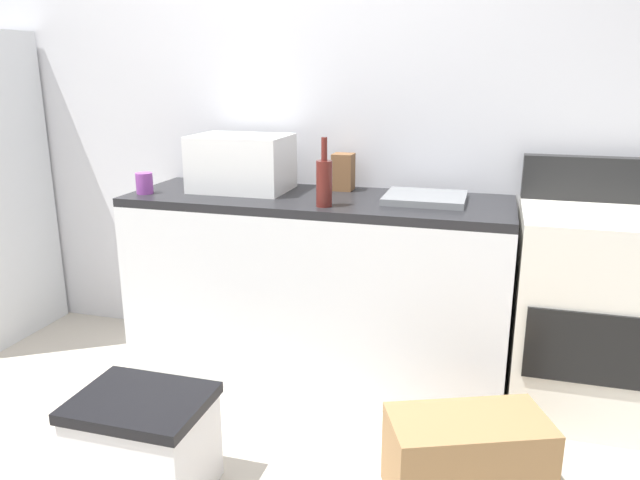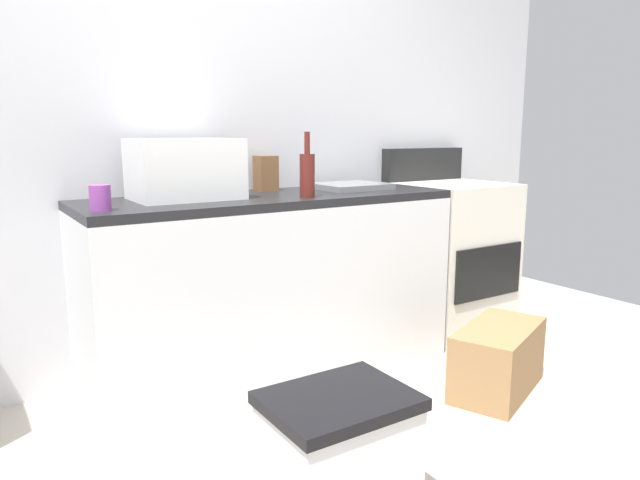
{
  "view_description": "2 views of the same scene",
  "coord_description": "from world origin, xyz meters",
  "px_view_note": "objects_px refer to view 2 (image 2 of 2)",
  "views": [
    {
      "loc": [
        1.09,
        -1.49,
        1.47
      ],
      "look_at": [
        0.35,
        1.1,
        0.72
      ],
      "focal_mm": 34.13,
      "sensor_mm": 36.0,
      "label": 1
    },
    {
      "loc": [
        -1.01,
        -1.25,
        1.19
      ],
      "look_at": [
        0.54,
        1.14,
        0.66
      ],
      "focal_mm": 32.46,
      "sensor_mm": 36.0,
      "label": 2
    }
  ],
  "objects_px": {
    "stove_oven": "(449,255)",
    "wine_bottle": "(307,174)",
    "coffee_mug": "(100,198)",
    "microwave": "(185,169)",
    "knife_block": "(266,173)",
    "storage_bin": "(338,449)",
    "cardboard_box_small": "(498,359)"
  },
  "relations": [
    {
      "from": "stove_oven",
      "to": "wine_bottle",
      "type": "distance_m",
      "value": 1.27
    },
    {
      "from": "coffee_mug",
      "to": "microwave",
      "type": "bearing_deg",
      "value": 27.1
    },
    {
      "from": "coffee_mug",
      "to": "knife_block",
      "type": "height_order",
      "value": "knife_block"
    },
    {
      "from": "knife_block",
      "to": "storage_bin",
      "type": "relative_size",
      "value": 0.39
    },
    {
      "from": "wine_bottle",
      "to": "microwave",
      "type": "bearing_deg",
      "value": 153.13
    },
    {
      "from": "stove_oven",
      "to": "storage_bin",
      "type": "bearing_deg",
      "value": -145.62
    },
    {
      "from": "stove_oven",
      "to": "cardboard_box_small",
      "type": "height_order",
      "value": "stove_oven"
    },
    {
      "from": "storage_bin",
      "to": "stove_oven",
      "type": "bearing_deg",
      "value": 34.38
    },
    {
      "from": "knife_block",
      "to": "cardboard_box_small",
      "type": "height_order",
      "value": "knife_block"
    },
    {
      "from": "cardboard_box_small",
      "to": "coffee_mug",
      "type": "bearing_deg",
      "value": 158.98
    },
    {
      "from": "knife_block",
      "to": "microwave",
      "type": "bearing_deg",
      "value": -163.82
    },
    {
      "from": "cardboard_box_small",
      "to": "storage_bin",
      "type": "xyz_separation_m",
      "value": [
        -1.1,
        -0.29,
        0.04
      ]
    },
    {
      "from": "stove_oven",
      "to": "knife_block",
      "type": "distance_m",
      "value": 1.27
    },
    {
      "from": "stove_oven",
      "to": "storage_bin",
      "type": "height_order",
      "value": "stove_oven"
    },
    {
      "from": "cardboard_box_small",
      "to": "storage_bin",
      "type": "height_order",
      "value": "storage_bin"
    },
    {
      "from": "microwave",
      "to": "wine_bottle",
      "type": "relative_size",
      "value": 1.53
    },
    {
      "from": "cardboard_box_small",
      "to": "stove_oven",
      "type": "bearing_deg",
      "value": 60.01
    },
    {
      "from": "microwave",
      "to": "cardboard_box_small",
      "type": "relative_size",
      "value": 0.84
    },
    {
      "from": "wine_bottle",
      "to": "coffee_mug",
      "type": "height_order",
      "value": "wine_bottle"
    },
    {
      "from": "knife_block",
      "to": "cardboard_box_small",
      "type": "relative_size",
      "value": 0.33
    },
    {
      "from": "stove_oven",
      "to": "cardboard_box_small",
      "type": "xyz_separation_m",
      "value": [
        -0.45,
        -0.77,
        -0.31
      ]
    },
    {
      "from": "wine_bottle",
      "to": "storage_bin",
      "type": "distance_m",
      "value": 1.26
    },
    {
      "from": "microwave",
      "to": "coffee_mug",
      "type": "relative_size",
      "value": 4.6
    },
    {
      "from": "stove_oven",
      "to": "storage_bin",
      "type": "distance_m",
      "value": 1.9
    },
    {
      "from": "coffee_mug",
      "to": "storage_bin",
      "type": "height_order",
      "value": "coffee_mug"
    },
    {
      "from": "stove_oven",
      "to": "microwave",
      "type": "bearing_deg",
      "value": 178.13
    },
    {
      "from": "wine_bottle",
      "to": "cardboard_box_small",
      "type": "height_order",
      "value": "wine_bottle"
    },
    {
      "from": "cardboard_box_small",
      "to": "storage_bin",
      "type": "bearing_deg",
      "value": -165.34
    },
    {
      "from": "microwave",
      "to": "cardboard_box_small",
      "type": "height_order",
      "value": "microwave"
    },
    {
      "from": "microwave",
      "to": "cardboard_box_small",
      "type": "distance_m",
      "value": 1.68
    },
    {
      "from": "coffee_mug",
      "to": "storage_bin",
      "type": "bearing_deg",
      "value": -61.58
    },
    {
      "from": "wine_bottle",
      "to": "cardboard_box_small",
      "type": "bearing_deg",
      "value": -40.05
    }
  ]
}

